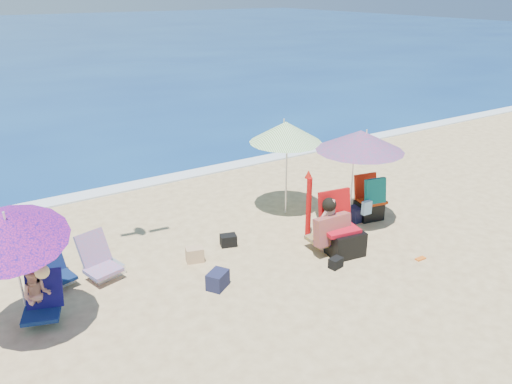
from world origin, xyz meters
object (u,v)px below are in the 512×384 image
chair_rainbow (101,265)px  camp_chair_right (369,203)px  camp_chair_left (342,236)px  chair_navy (54,274)px  person_left (38,296)px  umbrella_turquoise (360,141)px  person_center (329,226)px  umbrella_blue (6,226)px  furled_umbrella (309,202)px  umbrella_striped (286,132)px

chair_rainbow → camp_chair_right: 5.12m
chair_rainbow → camp_chair_left: (3.69, -1.48, 0.13)m
chair_navy → person_left: 0.99m
umbrella_turquoise → person_left: bearing=-179.5°
person_center → person_left: bearing=172.7°
umbrella_blue → person_center: size_ratio=1.98×
chair_navy → umbrella_turquoise: bearing=-8.8°
furled_umbrella → person_center: bearing=-93.4°
umbrella_turquoise → umbrella_striped: size_ratio=1.14×
umbrella_striped → camp_chair_left: 2.39m
camp_chair_left → camp_chair_right: size_ratio=1.17×
chair_navy → camp_chair_left: size_ratio=0.66×
chair_rainbow → camp_chair_right: camp_chair_right is taller
camp_chair_left → umbrella_striped: bearing=84.1°
umbrella_striped → umbrella_blue: (-5.19, -1.50, -0.05)m
chair_rainbow → person_left: person_left is taller
chair_navy → chair_rainbow: bearing=-12.1°
camp_chair_right → umbrella_blue: bearing=-177.4°
camp_chair_right → furled_umbrella: bearing=179.4°
person_left → umbrella_turquoise: bearing=0.5°
umbrella_blue → furled_umbrella: umbrella_blue is taller
chair_rainbow → umbrella_striped: bearing=7.3°
furled_umbrella → person_center: size_ratio=1.29×
chair_rainbow → camp_chair_right: size_ratio=0.87×
furled_umbrella → chair_rainbow: size_ratio=1.63×
umbrella_turquoise → umbrella_striped: (-0.82, 1.19, 0.01)m
umbrella_striped → person_left: (-4.95, -1.24, -1.25)m
umbrella_turquoise → chair_navy: umbrella_turquoise is taller
umbrella_blue → furled_umbrella: size_ratio=1.54×
umbrella_blue → person_left: 1.26m
umbrella_blue → camp_chair_left: umbrella_blue is taller
umbrella_turquoise → furled_umbrella: 1.49m
umbrella_turquoise → chair_rainbow: umbrella_turquoise is taller
umbrella_striped → person_left: umbrella_striped is taller
furled_umbrella → person_left: (-4.62, -0.04, -0.30)m
umbrella_turquoise → chair_rainbow: 4.98m
chair_rainbow → camp_chair_left: size_ratio=0.74×
person_left → person_center: bearing=-7.3°
chair_rainbow → person_center: size_ratio=0.79×
chair_rainbow → camp_chair_right: (5.06, -0.72, 0.14)m
camp_chair_left → chair_navy: bearing=159.6°
chair_navy → person_left: size_ratio=0.79×
furled_umbrella → chair_navy: 4.36m
umbrella_striped → person_left: 5.26m
umbrella_striped → umbrella_blue: 5.40m
furled_umbrella → camp_chair_left: size_ratio=1.21×
umbrella_blue → camp_chair_right: size_ratio=2.18×
chair_navy → person_center: size_ratio=0.70×
chair_rainbow → person_center: 3.77m
person_left → umbrella_striped: bearing=14.1°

